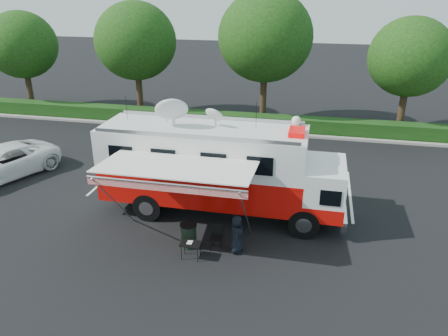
# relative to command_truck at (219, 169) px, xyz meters

# --- Properties ---
(ground_plane) EXTENTS (120.00, 120.00, 0.00)m
(ground_plane) POSITION_rel_command_truck_xyz_m (0.09, 0.00, -2.08)
(ground_plane) COLOR black
(ground_plane) RESTS_ON ground
(back_border) EXTENTS (60.00, 6.14, 8.87)m
(back_border) POSITION_rel_command_truck_xyz_m (1.23, 12.90, 2.93)
(back_border) COLOR #9E998E
(back_border) RESTS_ON ground_plane
(stall_lines) EXTENTS (24.12, 5.50, 0.01)m
(stall_lines) POSITION_rel_command_truck_xyz_m (-0.41, 3.00, -2.07)
(stall_lines) COLOR silver
(stall_lines) RESTS_ON ground_plane
(command_truck) EXTENTS (10.10, 2.78, 4.85)m
(command_truck) POSITION_rel_command_truck_xyz_m (0.00, 0.00, 0.00)
(command_truck) COLOR black
(command_truck) RESTS_ON ground_plane
(awning) EXTENTS (5.51, 2.83, 3.33)m
(awning) POSITION_rel_command_truck_xyz_m (-0.90, -2.88, 1.05)
(awning) COLOR white
(awning) RESTS_ON ground_plane
(white_suv) EXTENTS (4.68, 6.29, 1.59)m
(white_suv) POSITION_rel_command_truck_xyz_m (-11.62, 1.28, -2.08)
(white_suv) COLOR white
(white_suv) RESTS_ON ground_plane
(person) EXTENTS (0.55, 0.78, 1.49)m
(person) POSITION_rel_command_truck_xyz_m (1.28, -2.76, -2.08)
(person) COLOR black
(person) RESTS_ON ground_plane
(folding_table) EXTENTS (0.74, 0.53, 0.62)m
(folding_table) POSITION_rel_command_truck_xyz_m (-0.25, -3.50, -1.51)
(folding_table) COLOR black
(folding_table) RESTS_ON ground_plane
(folding_chair) EXTENTS (0.46, 0.49, 0.96)m
(folding_chair) POSITION_rel_command_truck_xyz_m (0.50, -2.63, -1.51)
(folding_chair) COLOR black
(folding_chair) RESTS_ON ground_plane
(trash_bin) EXTENTS (0.63, 0.63, 0.94)m
(trash_bin) POSITION_rel_command_truck_xyz_m (-0.55, -2.77, -1.60)
(trash_bin) COLOR black
(trash_bin) RESTS_ON ground_plane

